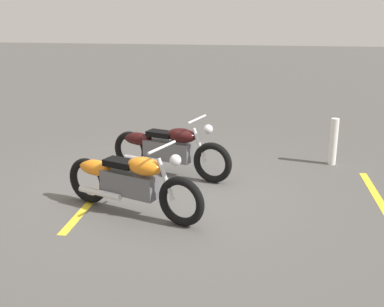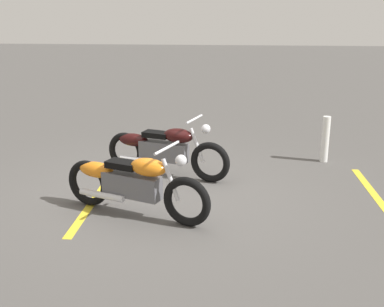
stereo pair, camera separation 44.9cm
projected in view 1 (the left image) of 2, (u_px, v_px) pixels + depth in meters
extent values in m
plane|color=#514F4C|center=(158.00, 192.00, 7.30)|extent=(60.00, 60.00, 0.00)
torus|color=black|center=(181.00, 201.00, 6.10)|extent=(0.67, 0.34, 0.67)
torus|color=black|center=(88.00, 181.00, 6.84)|extent=(0.67, 0.34, 0.67)
cube|color=#59595E|center=(129.00, 184.00, 6.47)|extent=(0.86, 0.50, 0.32)
ellipsoid|color=orange|center=(145.00, 166.00, 6.25)|extent=(0.59, 0.45, 0.24)
ellipsoid|color=orange|center=(96.00, 168.00, 6.69)|extent=(0.61, 0.42, 0.22)
cube|color=black|center=(120.00, 163.00, 6.45)|extent=(0.50, 0.38, 0.09)
cylinder|color=silver|center=(166.00, 179.00, 6.13)|extent=(0.27, 0.15, 0.56)
cylinder|color=silver|center=(162.00, 147.00, 6.03)|extent=(0.25, 0.59, 0.04)
sphere|color=silver|center=(175.00, 160.00, 5.98)|extent=(0.15, 0.15, 0.15)
cylinder|color=silver|center=(100.00, 193.00, 6.59)|extent=(0.69, 0.33, 0.09)
torus|color=black|center=(212.00, 163.00, 7.63)|extent=(0.67, 0.31, 0.67)
torus|color=black|center=(131.00, 150.00, 8.30)|extent=(0.67, 0.31, 0.67)
cube|color=#59595E|center=(167.00, 151.00, 7.96)|extent=(0.87, 0.47, 0.32)
ellipsoid|color=black|center=(181.00, 135.00, 7.76)|extent=(0.58, 0.43, 0.24)
ellipsoid|color=black|center=(138.00, 139.00, 8.16)|extent=(0.61, 0.40, 0.22)
cube|color=black|center=(160.00, 134.00, 7.93)|extent=(0.49, 0.36, 0.09)
cylinder|color=silver|center=(200.00, 145.00, 7.65)|extent=(0.27, 0.14, 0.56)
cylinder|color=silver|center=(197.00, 119.00, 7.55)|extent=(0.22, 0.60, 0.04)
sphere|color=silver|center=(208.00, 129.00, 7.50)|extent=(0.15, 0.15, 0.15)
cylinder|color=silver|center=(143.00, 159.00, 8.06)|extent=(0.69, 0.30, 0.09)
cylinder|color=white|center=(333.00, 142.00, 8.49)|extent=(0.14, 0.14, 0.85)
cube|color=yellow|center=(102.00, 189.00, 7.44)|extent=(0.16, 3.20, 0.01)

